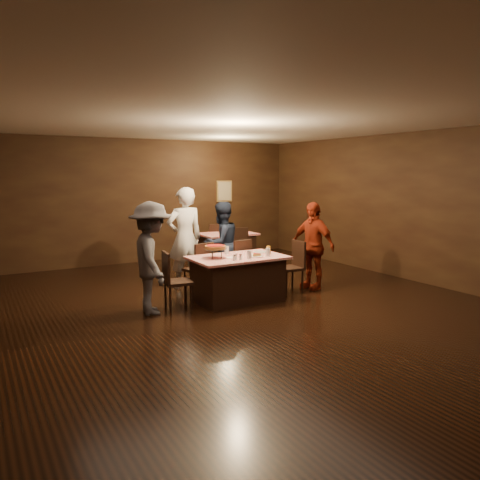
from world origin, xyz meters
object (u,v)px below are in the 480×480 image
object	(u,v)px
diner_white_jacket	(185,238)
glass_amber	(269,250)
diner_red_shirt	(312,245)
glass_front_right	(268,252)
chair_back_near	(242,250)
pizza_stand	(215,247)
diner_grey_knit	(151,258)
chair_end_right	(290,267)
diner_navy_hoodie	(222,244)
back_table	(227,249)
plate_empty	(260,252)
glass_back	(227,250)
chair_far_right	(236,264)
chair_far_left	(198,268)
main_table	(238,278)
chair_end_left	(178,281)
chair_back_far	(216,242)
glass_front_left	(249,255)

from	to	relation	value
diner_white_jacket	glass_amber	distance (m)	1.69
diner_red_shirt	glass_front_right	distance (m)	1.24
chair_back_near	diner_white_jacket	size ratio (longest dim) A/B	0.50
pizza_stand	diner_grey_knit	bearing A→B (deg)	-179.34
chair_end_right	diner_navy_hoodie	xyz separation A→B (m)	(-0.80, 1.15, 0.34)
back_table	diner_grey_knit	bearing A→B (deg)	-135.71
plate_empty	glass_back	distance (m)	0.62
chair_far_right	diner_navy_hoodie	xyz separation A→B (m)	(-0.10, 0.40, 0.34)
chair_far_left	chair_back_near	distance (m)	2.21
main_table	diner_red_shirt	bearing A→B (deg)	1.74
chair_end_left	chair_back_far	world-z (taller)	same
chair_back_near	chair_back_far	bearing A→B (deg)	101.61
chair_back_far	glass_front_right	size ratio (longest dim) A/B	6.79
diner_white_jacket	diner_navy_hoodie	xyz separation A→B (m)	(0.71, -0.15, -0.14)
chair_back_far	glass_front_left	xyz separation A→B (m)	(-1.28, -3.72, 0.37)
chair_back_near	pizza_stand	bearing A→B (deg)	-118.33
chair_back_far	diner_red_shirt	bearing A→B (deg)	107.63
chair_far_left	glass_back	size ratio (longest dim) A/B	6.79
chair_end_right	glass_amber	size ratio (longest dim) A/B	6.79
diner_navy_hoodie	chair_back_far	bearing A→B (deg)	-127.81
diner_grey_knit	plate_empty	size ratio (longest dim) A/B	7.00
chair_end_left	chair_back_far	size ratio (longest dim) A/B	1.00
chair_back_far	glass_amber	world-z (taller)	chair_back_far
plate_empty	glass_front_left	distance (m)	0.68
chair_back_near	diner_navy_hoodie	world-z (taller)	diner_navy_hoodie
plate_empty	glass_front_right	distance (m)	0.42
back_table	plate_empty	xyz separation A→B (m)	(-0.78, -2.67, 0.39)
chair_far_left	diner_navy_hoodie	distance (m)	0.88
diner_grey_knit	glass_amber	world-z (taller)	diner_grey_knit
main_table	plate_empty	world-z (taller)	plate_empty
chair_far_left	diner_grey_knit	world-z (taller)	diner_grey_knit
diner_red_shirt	plate_empty	world-z (taller)	diner_red_shirt
diner_white_jacket	diner_navy_hoodie	bearing A→B (deg)	170.15
pizza_stand	glass_front_right	distance (m)	0.91
chair_far_right	pizza_stand	distance (m)	1.16
chair_far_right	diner_red_shirt	size ratio (longest dim) A/B	0.58
diner_grey_knit	diner_red_shirt	bearing A→B (deg)	-80.30
chair_far_right	glass_front_left	distance (m)	1.17
back_table	main_table	bearing A→B (deg)	-115.31
chair_end_left	glass_amber	xyz separation A→B (m)	(1.70, -0.05, 0.37)
glass_front_right	glass_back	xyz separation A→B (m)	(-0.50, 0.55, 0.00)
chair_far_right	chair_back_far	size ratio (longest dim) A/B	1.00
glass_front_left	diner_navy_hoodie	bearing A→B (deg)	80.23
back_table	glass_back	size ratio (longest dim) A/B	9.29
diner_navy_hoodie	diner_red_shirt	bearing A→B (deg)	127.64
chair_end_left	chair_back_far	bearing A→B (deg)	-27.15
chair_far_left	glass_front_right	bearing A→B (deg)	116.76
chair_back_near	glass_amber	xyz separation A→B (m)	(-0.73, -2.17, 0.37)
diner_navy_hoodie	diner_red_shirt	size ratio (longest dim) A/B	0.99
diner_navy_hoodie	glass_amber	xyz separation A→B (m)	(0.30, -1.20, 0.02)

